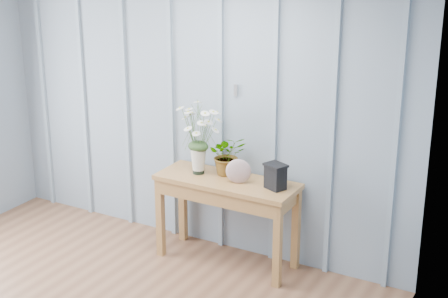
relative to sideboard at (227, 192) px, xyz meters
The scene contains 6 objects.
room_shell 1.79m from the sideboard, 112.42° to the right, with size 4.00×4.50×2.50m.
sideboard is the anchor object (origin of this frame).
daisy_vase 0.58m from the sideboard, behind, with size 0.44×0.33×0.62m.
spider_plant 0.31m from the sideboard, 117.19° to the left, with size 0.31×0.27×0.34m, color #1F3919.
felt_disc_vessel 0.25m from the sideboard, 13.75° to the right, with size 0.21×0.06×0.21m, color #7C4B59.
carved_box 0.49m from the sideboard, ahead, with size 0.21×0.19×0.21m.
Camera 1 is at (3.01, -2.62, 2.79)m, focal length 55.00 mm.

